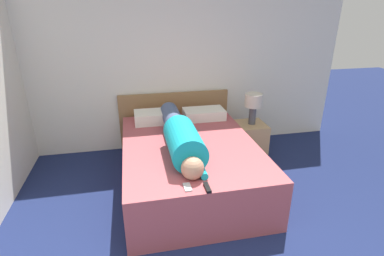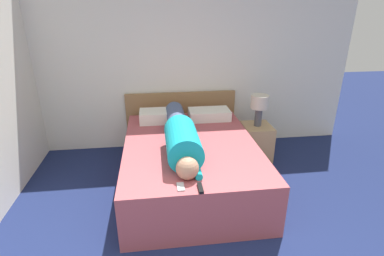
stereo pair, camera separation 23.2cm
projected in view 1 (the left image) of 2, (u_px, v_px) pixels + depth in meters
The scene contains 10 objects.
wall_back at pixel (171, 61), 4.28m from camera, with size 5.18×0.06×2.60m.
bed at pixel (189, 164), 3.58m from camera, with size 1.52×2.05×0.56m.
headboard at pixel (175, 120), 4.56m from camera, with size 1.64×0.04×0.85m.
nightstand at pixel (250, 140), 4.30m from camera, with size 0.39×0.42×0.50m.
table_lamp at pixel (253, 103), 4.09m from camera, with size 0.24×0.24×0.44m.
person_lying at pixel (181, 136), 3.29m from camera, with size 0.35×1.72×0.35m.
pillow_near_headboard at pixel (157, 117), 4.07m from camera, with size 0.59×0.33×0.15m.
pillow_second at pixel (204, 114), 4.19m from camera, with size 0.56×0.33×0.14m.
tv_remote at pixel (207, 188), 2.61m from camera, with size 0.04×0.15×0.02m.
cell_phone at pixel (187, 187), 2.63m from camera, with size 0.06×0.13×0.01m.
Camera 1 is at (-0.60, -0.96, 2.05)m, focal length 28.00 mm.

